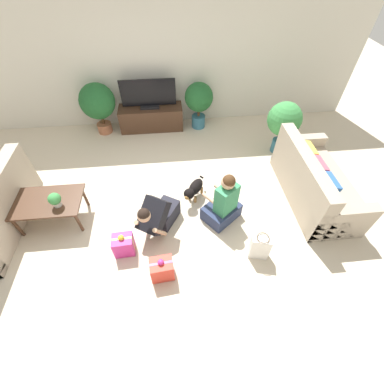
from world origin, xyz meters
The scene contains 16 objects.
ground_plane centered at (0.00, 0.00, 0.00)m, with size 16.00×16.00×0.00m, color beige.
wall_back centered at (0.00, 2.63, 1.30)m, with size 8.40×0.06×2.60m.
sofa_right centered at (2.43, 0.05, 0.31)m, with size 0.83×1.75×0.86m.
coffee_table centered at (-1.61, -0.03, 0.39)m, with size 0.97×0.62×0.43m.
tv_console centered at (-0.15, 2.33, 0.24)m, with size 1.32×0.45×0.49m.
tv centered at (-0.15, 2.33, 0.74)m, with size 1.09×0.20×0.58m.
potted_plant_corner_right centered at (2.28, 1.27, 0.68)m, with size 0.61×0.61×1.02m.
potted_plant_back_left centered at (-1.16, 2.28, 0.67)m, with size 0.69×0.69×1.05m.
potted_plant_back_right centered at (0.86, 2.28, 0.63)m, with size 0.58×0.58×0.97m.
person_kneeling centered at (-0.03, -0.35, 0.32)m, with size 0.66×0.80×0.75m.
person_sitting centered at (0.92, -0.26, 0.33)m, with size 0.66×0.63×0.92m.
dog centered at (0.53, 0.18, 0.23)m, with size 0.38×0.51×0.36m.
gift_box_a centered at (-0.01, -1.10, 0.16)m, with size 0.31×0.25×0.38m.
gift_box_b centered at (-0.52, -0.69, 0.16)m, with size 0.28×0.23×0.37m.
gift_bag_a centered at (1.30, -0.94, 0.21)m, with size 0.28×0.20×0.43m.
tabletop_plant centered at (-1.42, -0.13, 0.56)m, with size 0.17×0.17×0.22m.
Camera 1 is at (0.22, -2.60, 3.22)m, focal length 24.00 mm.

